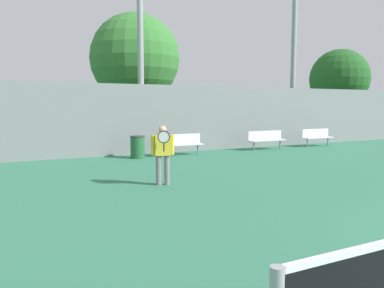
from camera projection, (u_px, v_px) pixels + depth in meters
name	position (u px, v px, depth m)	size (l,w,h in m)	color
tennis_player	(163.00, 151.00, 9.51)	(0.58, 0.47, 1.53)	slate
bench_courtside_near	(180.00, 142.00, 15.18)	(1.88, 0.40, 0.86)	white
bench_courtside_far	(266.00, 138.00, 17.11)	(1.85, 0.40, 0.86)	white
bench_adjacent_court	(317.00, 136.00, 18.49)	(1.70, 0.40, 0.86)	white
light_pole_near_left	(295.00, 19.00, 19.03)	(0.90, 0.60, 11.23)	#939399
light_pole_far_right	(140.00, 2.00, 15.12)	(0.90, 0.60, 10.62)	#939399
trash_bin	(138.00, 147.00, 14.41)	(0.57, 0.57, 0.86)	#235B33
back_fence	(172.00, 119.00, 16.09)	(33.59, 0.06, 2.89)	gray
tree_green_tall	(339.00, 79.00, 27.18)	(4.24, 4.24, 6.06)	brown
tree_green_broad	(135.00, 59.00, 20.25)	(4.83, 4.83, 6.96)	brown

